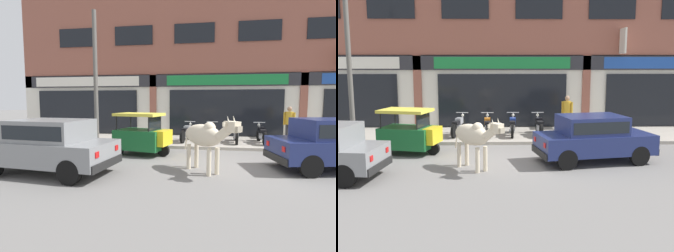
# 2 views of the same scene
# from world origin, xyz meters

# --- Properties ---
(ground_plane) EXTENTS (90.00, 90.00, 0.00)m
(ground_plane) POSITION_xyz_m (0.00, 0.00, 0.00)
(ground_plane) COLOR slate
(sidewalk) EXTENTS (19.00, 3.52, 0.12)m
(sidewalk) POSITION_xyz_m (0.00, 3.96, 0.06)
(sidewalk) COLOR #A8A093
(sidewalk) RESTS_ON ground
(shop_building) EXTENTS (23.00, 1.40, 9.11)m
(shop_building) POSITION_xyz_m (0.00, 5.97, 4.34)
(shop_building) COLOR #8E5142
(shop_building) RESTS_ON ground
(cow) EXTENTS (1.60, 1.74, 1.61)m
(cow) POSITION_xyz_m (-0.90, -1.18, 1.01)
(cow) COLOR beige
(cow) RESTS_ON ground
(car_0) EXTENTS (3.80, 2.24, 1.46)m
(car_0) POSITION_xyz_m (2.73, -0.35, 0.81)
(car_0) COLOR black
(car_0) RESTS_ON ground
(auto_rickshaw) EXTENTS (2.14, 1.54, 1.52)m
(auto_rickshaw) POSITION_xyz_m (-3.18, 0.88, 0.66)
(auto_rickshaw) COLOR black
(auto_rickshaw) RESTS_ON ground
(motorcycle_0) EXTENTS (0.63, 1.80, 0.88)m
(motorcycle_0) POSITION_xyz_m (-1.82, 3.60, 0.51)
(motorcycle_0) COLOR black
(motorcycle_0) RESTS_ON sidewalk
(motorcycle_1) EXTENTS (0.52, 1.81, 0.88)m
(motorcycle_1) POSITION_xyz_m (-0.63, 3.55, 0.51)
(motorcycle_1) COLOR black
(motorcycle_1) RESTS_ON sidewalk
(motorcycle_2) EXTENTS (0.52, 1.81, 0.88)m
(motorcycle_2) POSITION_xyz_m (0.40, 3.57, 0.51)
(motorcycle_2) COLOR black
(motorcycle_2) RESTS_ON sidewalk
(motorcycle_3) EXTENTS (0.52, 1.81, 0.88)m
(motorcycle_3) POSITION_xyz_m (1.48, 3.57, 0.51)
(motorcycle_3) COLOR black
(motorcycle_3) RESTS_ON sidewalk
(pedestrian) EXTENTS (0.43, 0.32, 1.60)m
(pedestrian) POSITION_xyz_m (2.64, 3.71, 1.11)
(pedestrian) COLOR #2D2D33
(pedestrian) RESTS_ON sidewalk
(utility_pole) EXTENTS (0.18, 0.18, 5.67)m
(utility_pole) POSITION_xyz_m (-5.67, 2.50, 2.96)
(utility_pole) COLOR #595651
(utility_pole) RESTS_ON sidewalk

